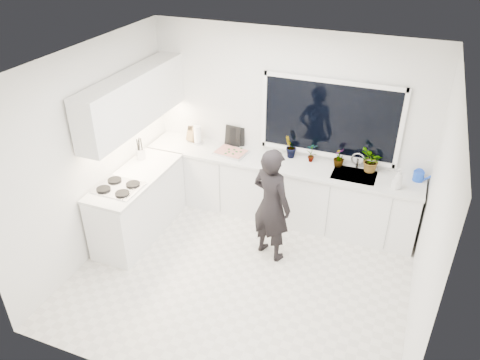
% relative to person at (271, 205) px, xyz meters
% --- Properties ---
extents(floor, '(4.00, 3.50, 0.02)m').
position_rel_person_xyz_m(floor, '(-0.18, -0.56, -0.79)').
color(floor, beige).
rests_on(floor, ground).
extents(wall_back, '(4.00, 0.02, 2.70)m').
position_rel_person_xyz_m(wall_back, '(-0.18, 1.20, 0.57)').
color(wall_back, white).
rests_on(wall_back, ground).
extents(wall_left, '(0.02, 3.50, 2.70)m').
position_rel_person_xyz_m(wall_left, '(-2.19, -0.56, 0.57)').
color(wall_left, white).
rests_on(wall_left, ground).
extents(wall_right, '(0.02, 3.50, 2.70)m').
position_rel_person_xyz_m(wall_right, '(1.83, -0.56, 0.57)').
color(wall_right, white).
rests_on(wall_right, ground).
extents(ceiling, '(4.00, 3.50, 0.02)m').
position_rel_person_xyz_m(ceiling, '(-0.18, -0.56, 1.93)').
color(ceiling, white).
rests_on(ceiling, wall_back).
extents(window, '(1.80, 0.02, 1.00)m').
position_rel_person_xyz_m(window, '(0.42, 1.17, 0.77)').
color(window, black).
rests_on(window, wall_back).
extents(base_cabinets_back, '(3.92, 0.58, 0.88)m').
position_rel_person_xyz_m(base_cabinets_back, '(-0.18, 0.89, -0.34)').
color(base_cabinets_back, white).
rests_on(base_cabinets_back, floor).
extents(base_cabinets_left, '(0.58, 1.60, 0.88)m').
position_rel_person_xyz_m(base_cabinets_left, '(-1.85, -0.21, -0.34)').
color(base_cabinets_left, white).
rests_on(base_cabinets_left, floor).
extents(countertop_back, '(3.94, 0.62, 0.04)m').
position_rel_person_xyz_m(countertop_back, '(-0.18, 0.88, 0.12)').
color(countertop_back, silver).
rests_on(countertop_back, base_cabinets_back).
extents(countertop_left, '(0.62, 1.60, 0.04)m').
position_rel_person_xyz_m(countertop_left, '(-1.85, -0.21, 0.12)').
color(countertop_left, silver).
rests_on(countertop_left, base_cabinets_left).
extents(upper_cabinets, '(0.34, 2.10, 0.70)m').
position_rel_person_xyz_m(upper_cabinets, '(-1.97, 0.14, 1.07)').
color(upper_cabinets, white).
rests_on(upper_cabinets, wall_left).
extents(sink, '(0.58, 0.42, 0.14)m').
position_rel_person_xyz_m(sink, '(0.87, 0.89, 0.09)').
color(sink, silver).
rests_on(sink, countertop_back).
extents(faucet, '(0.03, 0.03, 0.22)m').
position_rel_person_xyz_m(faucet, '(0.87, 1.09, 0.25)').
color(faucet, silver).
rests_on(faucet, countertop_back).
extents(stovetop, '(0.56, 0.48, 0.03)m').
position_rel_person_xyz_m(stovetop, '(-1.87, -0.56, 0.15)').
color(stovetop, black).
rests_on(stovetop, countertop_left).
extents(person, '(0.67, 0.56, 1.56)m').
position_rel_person_xyz_m(person, '(0.00, 0.00, 0.00)').
color(person, black).
rests_on(person, floor).
extents(pizza_tray, '(0.50, 0.39, 0.03)m').
position_rel_person_xyz_m(pizza_tray, '(-0.91, 0.86, 0.15)').
color(pizza_tray, '#B4B4B8').
rests_on(pizza_tray, countertop_back).
extents(pizza, '(0.45, 0.35, 0.01)m').
position_rel_person_xyz_m(pizza, '(-0.91, 0.86, 0.17)').
color(pizza, red).
rests_on(pizza, pizza_tray).
extents(watering_can, '(0.15, 0.15, 0.13)m').
position_rel_person_xyz_m(watering_can, '(1.67, 1.05, 0.20)').
color(watering_can, blue).
rests_on(watering_can, countertop_back).
extents(paper_towel_roll, '(0.12, 0.12, 0.26)m').
position_rel_person_xyz_m(paper_towel_roll, '(-1.51, 0.99, 0.27)').
color(paper_towel_roll, white).
rests_on(paper_towel_roll, countertop_back).
extents(knife_block, '(0.16, 0.14, 0.22)m').
position_rel_person_xyz_m(knife_block, '(-1.62, 1.03, 0.25)').
color(knife_block, '#916243').
rests_on(knife_block, countertop_back).
extents(utensil_crock, '(0.15, 0.15, 0.16)m').
position_rel_person_xyz_m(utensil_crock, '(-2.03, 0.24, 0.22)').
color(utensil_crock, '#AFAEB2').
rests_on(utensil_crock, countertop_left).
extents(picture_frame_large, '(0.21, 0.10, 0.28)m').
position_rel_person_xyz_m(picture_frame_large, '(-0.92, 1.13, 0.28)').
color(picture_frame_large, black).
rests_on(picture_frame_large, countertop_back).
extents(picture_frame_small, '(0.25, 0.05, 0.30)m').
position_rel_person_xyz_m(picture_frame_small, '(-0.99, 1.13, 0.29)').
color(picture_frame_small, black).
rests_on(picture_frame_small, countertop_back).
extents(herb_plants, '(1.38, 0.34, 0.34)m').
position_rel_person_xyz_m(herb_plants, '(0.69, 1.05, 0.30)').
color(herb_plants, '#26662D').
rests_on(herb_plants, countertop_back).
extents(soap_bottles, '(0.15, 0.15, 0.28)m').
position_rel_person_xyz_m(soap_bottles, '(1.42, 0.74, 0.27)').
color(soap_bottles, '#D8BF66').
rests_on(soap_bottles, countertop_back).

